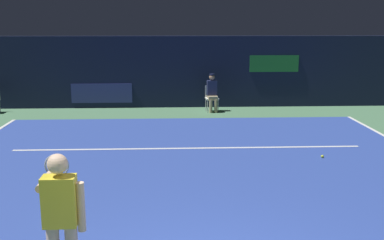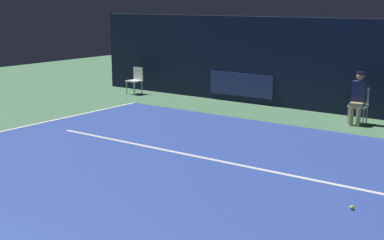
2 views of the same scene
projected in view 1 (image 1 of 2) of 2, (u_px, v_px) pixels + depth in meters
The scene contains 7 objects.
ground_plane at pixel (192, 175), 9.58m from camera, with size 33.40×33.40×0.00m, color #4C7A56.
court_surface at pixel (192, 174), 9.58m from camera, with size 11.03×11.33×0.01m, color #2D479E.
line_service at pixel (188, 148), 11.52m from camera, with size 8.61×0.10×0.01m, color white.
back_wall at pixel (182, 72), 16.99m from camera, with size 16.80×0.33×2.60m.
tennis_player at pixel (61, 218), 5.07m from camera, with size 0.63×0.92×1.73m.
line_judge_on_chair at pixel (212, 92), 16.19m from camera, with size 0.48×0.56×1.32m.
tennis_ball at pixel (322, 156), 10.72m from camera, with size 0.07×0.07×0.07m, color #CCE033.
Camera 1 is at (-0.40, -4.47, 3.10)m, focal length 43.34 mm.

